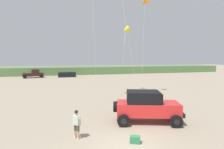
{
  "coord_description": "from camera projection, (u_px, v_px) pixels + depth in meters",
  "views": [
    {
      "loc": [
        -3.45,
        -9.16,
        4.6
      ],
      "look_at": [
        0.15,
        3.41,
        3.5
      ],
      "focal_mm": 30.81,
      "sensor_mm": 36.0,
      "label": 1
    }
  ],
  "objects": [
    {
      "name": "jeep",
      "position": [
        147.0,
        106.0,
        13.77
      ],
      "size": [
        5.01,
        3.62,
        2.26
      ],
      "color": "red",
      "rests_on": "ground_plane"
    },
    {
      "name": "cooler_box",
      "position": [
        135.0,
        140.0,
        10.45
      ],
      "size": [
        0.66,
        0.57,
        0.38
      ],
      "primitive_type": "cube",
      "rotation": [
        0.0,
        0.0,
        -0.45
      ],
      "color": "#2D7F51",
      "rests_on": "ground_plane"
    },
    {
      "name": "distant_pickup",
      "position": [
        34.0,
        74.0,
        45.6
      ],
      "size": [
        4.9,
        3.24,
        1.98
      ],
      "color": "black",
      "rests_on": "ground_plane"
    },
    {
      "name": "person_watching",
      "position": [
        77.0,
        123.0,
        10.96
      ],
      "size": [
        0.47,
        0.49,
        1.67
      ],
      "color": "tan",
      "rests_on": "ground_plane"
    },
    {
      "name": "dune_ridge",
      "position": [
        82.0,
        70.0,
        57.41
      ],
      "size": [
        90.0,
        9.02,
        2.12
      ],
      "primitive_type": "cube",
      "color": "#567A47",
      "rests_on": "ground_plane"
    },
    {
      "name": "ground_plane",
      "position": [
        127.0,
        146.0,
        10.1
      ],
      "size": [
        220.0,
        220.0,
        0.0
      ],
      "primitive_type": "plane",
      "color": "gray"
    },
    {
      "name": "distant_sedan",
      "position": [
        67.0,
        75.0,
        47.32
      ],
      "size": [
        4.24,
        1.79,
        1.2
      ],
      "primitive_type": "cube",
      "rotation": [
        0.0,
        0.0,
        0.02
      ],
      "color": "black",
      "rests_on": "ground_plane"
    },
    {
      "name": "kite_purple_stunt",
      "position": [
        126.0,
        30.0,
        25.43
      ],
      "size": [
        2.18,
        2.85,
        9.01
      ],
      "color": "yellow",
      "rests_on": "ground_plane"
    },
    {
      "name": "kite_green_box",
      "position": [
        145.0,
        2.0,
        23.02
      ],
      "size": [
        2.47,
        4.11,
        11.96
      ],
      "color": "orange",
      "rests_on": "ground_plane"
    }
  ]
}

